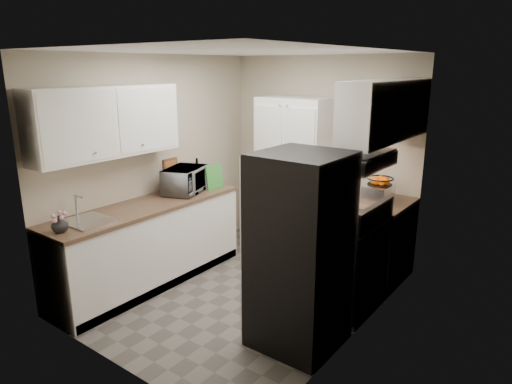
{
  "coord_description": "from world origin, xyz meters",
  "views": [
    {
      "loc": [
        2.79,
        -3.5,
        2.36
      ],
      "look_at": [
        0.05,
        0.15,
        1.1
      ],
      "focal_mm": 32.0,
      "sensor_mm": 36.0,
      "label": 1
    }
  ],
  "objects_px": {
    "pantry_cabinet": "(295,177)",
    "wine_bottle": "(197,174)",
    "refrigerator": "(300,252)",
    "toaster_oven": "(378,194)",
    "electric_range": "(344,262)",
    "microwave": "(185,180)"
  },
  "relations": [
    {
      "from": "pantry_cabinet",
      "to": "electric_range",
      "type": "distance_m",
      "value": 1.58
    },
    {
      "from": "refrigerator",
      "to": "toaster_oven",
      "type": "relative_size",
      "value": 5.13
    },
    {
      "from": "electric_range",
      "to": "microwave",
      "type": "xyz_separation_m",
      "value": [
        -1.97,
        -0.24,
        0.59
      ]
    },
    {
      "from": "refrigerator",
      "to": "toaster_oven",
      "type": "height_order",
      "value": "refrigerator"
    },
    {
      "from": "wine_bottle",
      "to": "pantry_cabinet",
      "type": "bearing_deg",
      "value": 46.4
    },
    {
      "from": "electric_range",
      "to": "microwave",
      "type": "distance_m",
      "value": 2.07
    },
    {
      "from": "refrigerator",
      "to": "microwave",
      "type": "relative_size",
      "value": 3.13
    },
    {
      "from": "electric_range",
      "to": "wine_bottle",
      "type": "xyz_separation_m",
      "value": [
        -2.03,
        0.03,
        0.61
      ]
    },
    {
      "from": "toaster_oven",
      "to": "pantry_cabinet",
      "type": "bearing_deg",
      "value": 172.55
    },
    {
      "from": "pantry_cabinet",
      "to": "refrigerator",
      "type": "distance_m",
      "value": 2.07
    },
    {
      "from": "wine_bottle",
      "to": "refrigerator",
      "type": "bearing_deg",
      "value": -22.64
    },
    {
      "from": "electric_range",
      "to": "pantry_cabinet",
      "type": "bearing_deg",
      "value": 141.78
    },
    {
      "from": "electric_range",
      "to": "toaster_oven",
      "type": "xyz_separation_m",
      "value": [
        0.0,
        0.76,
        0.54
      ]
    },
    {
      "from": "pantry_cabinet",
      "to": "wine_bottle",
      "type": "xyz_separation_m",
      "value": [
        -0.85,
        -0.89,
        0.09
      ]
    },
    {
      "from": "electric_range",
      "to": "toaster_oven",
      "type": "height_order",
      "value": "electric_range"
    },
    {
      "from": "electric_range",
      "to": "wine_bottle",
      "type": "distance_m",
      "value": 2.12
    },
    {
      "from": "microwave",
      "to": "electric_range",
      "type": "bearing_deg",
      "value": -103.62
    },
    {
      "from": "pantry_cabinet",
      "to": "electric_range",
      "type": "relative_size",
      "value": 1.77
    },
    {
      "from": "pantry_cabinet",
      "to": "wine_bottle",
      "type": "relative_size",
      "value": 6.0
    },
    {
      "from": "pantry_cabinet",
      "to": "toaster_oven",
      "type": "relative_size",
      "value": 6.04
    },
    {
      "from": "pantry_cabinet",
      "to": "refrigerator",
      "type": "bearing_deg",
      "value": -56.54
    },
    {
      "from": "pantry_cabinet",
      "to": "microwave",
      "type": "distance_m",
      "value": 1.41
    }
  ]
}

